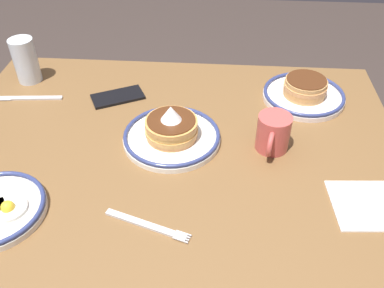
{
  "coord_description": "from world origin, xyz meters",
  "views": [
    {
      "loc": [
        -0.11,
        0.75,
        1.41
      ],
      "look_at": [
        -0.05,
        -0.0,
        0.77
      ],
      "focal_mm": 39.04,
      "sensor_mm": 36.0,
      "label": 1
    }
  ],
  "objects_px": {
    "paper_napkin": "(368,205)",
    "fork_near": "(148,225)",
    "plate_near_main": "(304,92)",
    "coffee_mug": "(273,133)",
    "cell_phone": "(118,97)",
    "butter_knife": "(21,98)",
    "plate_center_pancakes": "(170,133)",
    "drinking_glass": "(26,62)"
  },
  "relations": [
    {
      "from": "plate_center_pancakes",
      "to": "butter_knife",
      "type": "distance_m",
      "value": 0.47
    },
    {
      "from": "cell_phone",
      "to": "paper_napkin",
      "type": "relative_size",
      "value": 0.96
    },
    {
      "from": "plate_center_pancakes",
      "to": "fork_near",
      "type": "relative_size",
      "value": 1.34
    },
    {
      "from": "drinking_glass",
      "to": "paper_napkin",
      "type": "bearing_deg",
      "value": 153.66
    },
    {
      "from": "butter_knife",
      "to": "plate_near_main",
      "type": "bearing_deg",
      "value": -175.74
    },
    {
      "from": "drinking_glass",
      "to": "paper_napkin",
      "type": "distance_m",
      "value": 1.0
    },
    {
      "from": "cell_phone",
      "to": "butter_knife",
      "type": "xyz_separation_m",
      "value": [
        0.27,
        0.03,
        -0.0
      ]
    },
    {
      "from": "plate_near_main",
      "to": "paper_napkin",
      "type": "height_order",
      "value": "plate_near_main"
    },
    {
      "from": "plate_center_pancakes",
      "to": "plate_near_main",
      "type": "bearing_deg",
      "value": -148.94
    },
    {
      "from": "paper_napkin",
      "to": "plate_near_main",
      "type": "bearing_deg",
      "value": -78.19
    },
    {
      "from": "paper_napkin",
      "to": "fork_near",
      "type": "distance_m",
      "value": 0.46
    },
    {
      "from": "cell_phone",
      "to": "butter_knife",
      "type": "relative_size",
      "value": 0.62
    },
    {
      "from": "drinking_glass",
      "to": "plate_near_main",
      "type": "bearing_deg",
      "value": 176.9
    },
    {
      "from": "plate_near_main",
      "to": "coffee_mug",
      "type": "height_order",
      "value": "coffee_mug"
    },
    {
      "from": "plate_near_main",
      "to": "coffee_mug",
      "type": "distance_m",
      "value": 0.25
    },
    {
      "from": "paper_napkin",
      "to": "fork_near",
      "type": "height_order",
      "value": "fork_near"
    },
    {
      "from": "drinking_glass",
      "to": "fork_near",
      "type": "bearing_deg",
      "value": 129.71
    },
    {
      "from": "drinking_glass",
      "to": "butter_knife",
      "type": "height_order",
      "value": "drinking_glass"
    },
    {
      "from": "drinking_glass",
      "to": "butter_knife",
      "type": "relative_size",
      "value": 0.57
    },
    {
      "from": "plate_center_pancakes",
      "to": "coffee_mug",
      "type": "bearing_deg",
      "value": 177.64
    },
    {
      "from": "plate_center_pancakes",
      "to": "butter_knife",
      "type": "bearing_deg",
      "value": -19.06
    },
    {
      "from": "cell_phone",
      "to": "drinking_glass",
      "type": "bearing_deg",
      "value": -41.94
    },
    {
      "from": "fork_near",
      "to": "cell_phone",
      "type": "bearing_deg",
      "value": -70.93
    },
    {
      "from": "plate_center_pancakes",
      "to": "fork_near",
      "type": "distance_m",
      "value": 0.27
    },
    {
      "from": "plate_near_main",
      "to": "butter_knife",
      "type": "xyz_separation_m",
      "value": [
        0.8,
        0.06,
        -0.02
      ]
    },
    {
      "from": "plate_center_pancakes",
      "to": "paper_napkin",
      "type": "bearing_deg",
      "value": 157.11
    },
    {
      "from": "plate_center_pancakes",
      "to": "drinking_glass",
      "type": "distance_m",
      "value": 0.52
    },
    {
      "from": "coffee_mug",
      "to": "fork_near",
      "type": "bearing_deg",
      "value": 44.92
    },
    {
      "from": "coffee_mug",
      "to": "drinking_glass",
      "type": "xyz_separation_m",
      "value": [
        0.7,
        -0.27,
        0.01
      ]
    },
    {
      "from": "coffee_mug",
      "to": "fork_near",
      "type": "distance_m",
      "value": 0.37
    },
    {
      "from": "plate_near_main",
      "to": "plate_center_pancakes",
      "type": "distance_m",
      "value": 0.41
    },
    {
      "from": "cell_phone",
      "to": "butter_knife",
      "type": "height_order",
      "value": "cell_phone"
    },
    {
      "from": "plate_center_pancakes",
      "to": "drinking_glass",
      "type": "bearing_deg",
      "value": -29.48
    },
    {
      "from": "coffee_mug",
      "to": "cell_phone",
      "type": "bearing_deg",
      "value": -24.34
    },
    {
      "from": "plate_near_main",
      "to": "drinking_glass",
      "type": "height_order",
      "value": "drinking_glass"
    },
    {
      "from": "plate_center_pancakes",
      "to": "butter_knife",
      "type": "relative_size",
      "value": 1.04
    },
    {
      "from": "drinking_glass",
      "to": "paper_napkin",
      "type": "relative_size",
      "value": 0.88
    },
    {
      "from": "plate_near_main",
      "to": "fork_near",
      "type": "height_order",
      "value": "plate_near_main"
    },
    {
      "from": "paper_napkin",
      "to": "butter_knife",
      "type": "bearing_deg",
      "value": -20.98
    },
    {
      "from": "plate_center_pancakes",
      "to": "coffee_mug",
      "type": "xyz_separation_m",
      "value": [
        -0.25,
        0.01,
        0.02
      ]
    },
    {
      "from": "fork_near",
      "to": "plate_near_main",
      "type": "bearing_deg",
      "value": -127.25
    },
    {
      "from": "paper_napkin",
      "to": "drinking_glass",
      "type": "bearing_deg",
      "value": -26.34
    }
  ]
}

